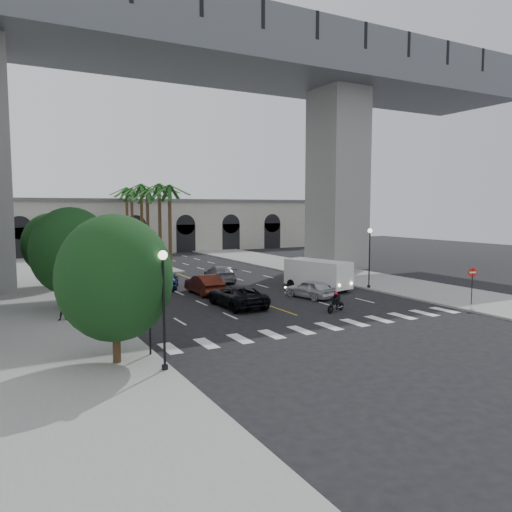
# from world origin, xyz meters

# --- Properties ---
(ground) EXTENTS (140.00, 140.00, 0.00)m
(ground) POSITION_xyz_m (0.00, 0.00, 0.00)
(ground) COLOR black
(ground) RESTS_ON ground
(sidewalk_left) EXTENTS (8.00, 100.00, 0.15)m
(sidewalk_left) POSITION_xyz_m (-15.00, 15.00, 0.07)
(sidewalk_left) COLOR gray
(sidewalk_left) RESTS_ON ground
(sidewalk_right) EXTENTS (8.00, 100.00, 0.15)m
(sidewalk_right) POSITION_xyz_m (15.00, 15.00, 0.07)
(sidewalk_right) COLOR gray
(sidewalk_right) RESTS_ON ground
(median) EXTENTS (2.00, 24.00, 0.20)m
(median) POSITION_xyz_m (0.00, 38.00, 0.10)
(median) COLOR gray
(median) RESTS_ON ground
(pier_building) EXTENTS (71.00, 10.50, 8.50)m
(pier_building) POSITION_xyz_m (0.00, 55.00, 4.27)
(pier_building) COLOR beige
(pier_building) RESTS_ON ground
(bridge) EXTENTS (75.00, 13.00, 26.00)m
(bridge) POSITION_xyz_m (3.42, 22.00, 18.51)
(bridge) COLOR gray
(bridge) RESTS_ON ground
(palm_a) EXTENTS (3.20, 3.20, 10.30)m
(palm_a) POSITION_xyz_m (0.00, 28.00, 9.10)
(palm_a) COLOR #47331E
(palm_a) RESTS_ON ground
(palm_b) EXTENTS (3.20, 3.20, 10.60)m
(palm_b) POSITION_xyz_m (0.10, 32.00, 9.37)
(palm_b) COLOR #47331E
(palm_b) RESTS_ON ground
(palm_c) EXTENTS (3.20, 3.20, 10.10)m
(palm_c) POSITION_xyz_m (-0.20, 36.00, 8.91)
(palm_c) COLOR #47331E
(palm_c) RESTS_ON ground
(palm_d) EXTENTS (3.20, 3.20, 10.90)m
(palm_d) POSITION_xyz_m (0.15, 40.00, 9.65)
(palm_d) COLOR #47331E
(palm_d) RESTS_ON ground
(palm_e) EXTENTS (3.20, 3.20, 10.40)m
(palm_e) POSITION_xyz_m (-0.10, 44.00, 9.19)
(palm_e) COLOR #47331E
(palm_e) RESTS_ON ground
(palm_f) EXTENTS (3.20, 3.20, 10.70)m
(palm_f) POSITION_xyz_m (0.20, 48.00, 9.46)
(palm_f) COLOR #47331E
(palm_f) RESTS_ON ground
(street_tree_near) EXTENTS (5.20, 5.20, 6.89)m
(street_tree_near) POSITION_xyz_m (-13.00, -3.00, 4.02)
(street_tree_near) COLOR #382616
(street_tree_near) RESTS_ON ground
(street_tree_mid) EXTENTS (5.44, 5.44, 7.21)m
(street_tree_mid) POSITION_xyz_m (-13.00, 10.00, 4.21)
(street_tree_mid) COLOR #382616
(street_tree_mid) RESTS_ON ground
(street_tree_far) EXTENTS (5.04, 5.04, 6.68)m
(street_tree_far) POSITION_xyz_m (-13.00, 22.00, 3.90)
(street_tree_far) COLOR #382616
(street_tree_far) RESTS_ON ground
(lamp_post_left_near) EXTENTS (0.40, 0.40, 5.35)m
(lamp_post_left_near) POSITION_xyz_m (-11.40, -5.00, 3.22)
(lamp_post_left_near) COLOR black
(lamp_post_left_near) RESTS_ON ground
(lamp_post_left_far) EXTENTS (0.40, 0.40, 5.35)m
(lamp_post_left_far) POSITION_xyz_m (-11.40, 16.00, 3.22)
(lamp_post_left_far) COLOR black
(lamp_post_left_far) RESTS_ON ground
(lamp_post_right) EXTENTS (0.40, 0.40, 5.35)m
(lamp_post_right) POSITION_xyz_m (11.40, 8.00, 3.22)
(lamp_post_right) COLOR black
(lamp_post_right) RESTS_ON ground
(traffic_signal_near) EXTENTS (0.25, 0.18, 3.65)m
(traffic_signal_near) POSITION_xyz_m (-11.30, -2.50, 2.51)
(traffic_signal_near) COLOR black
(traffic_signal_near) RESTS_ON ground
(traffic_signal_far) EXTENTS (0.25, 0.18, 3.65)m
(traffic_signal_far) POSITION_xyz_m (-11.30, 1.50, 2.51)
(traffic_signal_far) COLOR black
(traffic_signal_far) RESTS_ON ground
(motorcycle_rider) EXTENTS (1.83, 0.80, 1.39)m
(motorcycle_rider) POSITION_xyz_m (3.05, 1.76, 0.63)
(motorcycle_rider) COLOR black
(motorcycle_rider) RESTS_ON ground
(car_a) EXTENTS (2.63, 4.61, 1.48)m
(car_a) POSITION_xyz_m (4.40, 6.89, 0.74)
(car_a) COLOR silver
(car_a) RESTS_ON ground
(car_b) EXTENTS (1.77, 4.99, 1.64)m
(car_b) POSITION_xyz_m (-2.33, 12.50, 0.82)
(car_b) COLOR #47170E
(car_b) RESTS_ON ground
(car_c) EXTENTS (2.71, 5.82, 1.61)m
(car_c) POSITION_xyz_m (-2.24, 6.52, 0.81)
(car_c) COLOR black
(car_c) RESTS_ON ground
(car_d) EXTENTS (3.14, 5.78, 1.59)m
(car_d) POSITION_xyz_m (1.66, 18.17, 0.79)
(car_d) COLOR slate
(car_d) RESTS_ON ground
(car_e) EXTENTS (3.17, 4.58, 1.45)m
(car_e) POSITION_xyz_m (-4.02, 16.80, 0.72)
(car_e) COLOR #112251
(car_e) RESTS_ON ground
(cargo_van) EXTENTS (3.56, 6.42, 2.58)m
(cargo_van) POSITION_xyz_m (7.22, 9.81, 1.44)
(cargo_van) COLOR white
(cargo_van) RESTS_ON ground
(pedestrian_a) EXTENTS (0.59, 0.40, 1.60)m
(pedestrian_a) POSITION_xyz_m (-13.25, 4.78, 0.95)
(pedestrian_a) COLOR black
(pedestrian_a) RESTS_ON sidewalk_left
(pedestrian_b) EXTENTS (0.85, 0.70, 1.64)m
(pedestrian_b) POSITION_xyz_m (-13.93, 7.11, 0.97)
(pedestrian_b) COLOR black
(pedestrian_b) RESTS_ON sidewalk_left
(do_not_enter_sign) EXTENTS (0.67, 0.22, 2.80)m
(do_not_enter_sign) POSITION_xyz_m (13.00, -1.31, 2.04)
(do_not_enter_sign) COLOR black
(do_not_enter_sign) RESTS_ON ground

